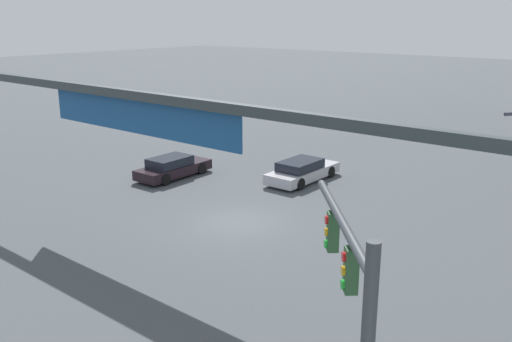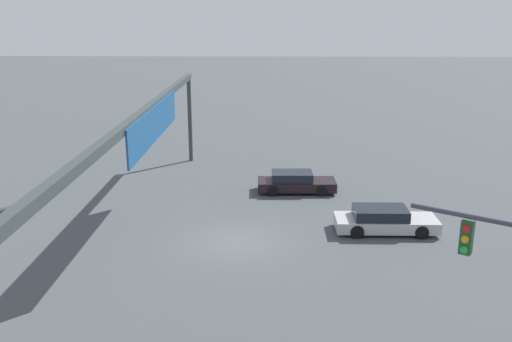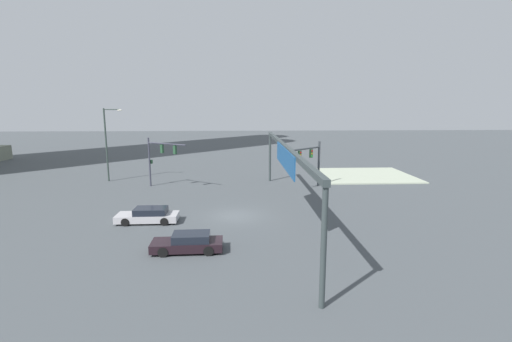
{
  "view_description": "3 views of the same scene",
  "coord_description": "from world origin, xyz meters",
  "views": [
    {
      "loc": [
        15.23,
        -17.42,
        8.85
      ],
      "look_at": [
        -1.2,
        2.68,
        1.55
      ],
      "focal_mm": 38.92,
      "sensor_mm": 36.0,
      "label": 1
    },
    {
      "loc": [
        24.01,
        1.47,
        10.35
      ],
      "look_at": [
        -1.84,
        0.81,
        2.89
      ],
      "focal_mm": 39.34,
      "sensor_mm": 36.0,
      "label": 2
    },
    {
      "loc": [
        -29.78,
        -0.38,
        9.28
      ],
      "look_at": [
        0.03,
        -1.75,
        3.88
      ],
      "focal_mm": 25.32,
      "sensor_mm": 36.0,
      "label": 3
    }
  ],
  "objects": [
    {
      "name": "ground_plane",
      "position": [
        0.0,
        0.0,
        0.0
      ],
      "size": [
        214.33,
        214.33,
        0.0
      ],
      "primitive_type": "plane",
      "color": "#464C50"
    },
    {
      "name": "sidewalk_corner",
      "position": [
        17.24,
        -16.96,
        0.07
      ],
      "size": [
        10.91,
        12.61,
        0.15
      ],
      "primitive_type": "cube",
      "color": "#A9B39B",
      "rests_on": "ground"
    },
    {
      "name": "traffic_signal_near_corner",
      "position": [
        11.31,
        8.74,
        3.88
      ],
      "size": [
        3.41,
        4.8,
        5.69
      ],
      "rotation": [
        0.0,
        0.0,
        -2.14
      ],
      "color": "#393B49",
      "rests_on": "ground"
    },
    {
      "name": "traffic_signal_opposite_side",
      "position": [
        10.45,
        -8.58,
        3.5
      ],
      "size": [
        3.8,
        4.23,
        5.25
      ],
      "rotation": [
        0.0,
        0.0,
        2.3
      ],
      "color": "#363C41",
      "rests_on": "ground"
    },
    {
      "name": "streetlamp_curved_arm",
      "position": [
        15.28,
        15.81,
        5.14
      ],
      "size": [
        0.3,
        2.29,
        9.0
      ],
      "rotation": [
        0.0,
        0.0,
        -1.57
      ],
      "color": "#33413B",
      "rests_on": "ground"
    },
    {
      "name": "overhead_sign_gantry",
      "position": [
        -0.4,
        -4.1,
        5.31
      ],
      "size": [
        29.38,
        0.43,
        6.13
      ],
      "color": "#323C3D",
      "rests_on": "ground"
    },
    {
      "name": "sedan_car_approaching",
      "position": [
        -1.45,
        7.02,
        0.58
      ],
      "size": [
        1.94,
        4.88,
        1.21
      ],
      "rotation": [
        0.0,
        0.0,
        1.58
      ],
      "color": "#B5B2B7",
      "rests_on": "ground"
    },
    {
      "name": "sedan_car_waiting_far",
      "position": [
        -7.53,
        2.98,
        0.57
      ],
      "size": [
        1.93,
        4.59,
        1.21
      ],
      "rotation": [
        0.0,
        0.0,
        1.6
      ],
      "color": "black",
      "rests_on": "ground"
    }
  ]
}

